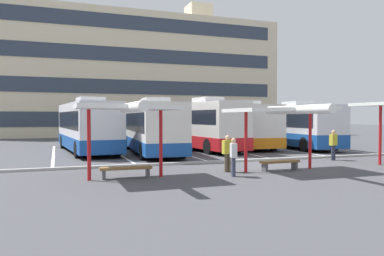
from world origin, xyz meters
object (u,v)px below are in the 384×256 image
at_px(coach_bus_4, 287,126).
at_px(bench_0, 126,170).
at_px(waiting_passenger_1, 228,151).
at_px(waiting_shelter_1, 283,111).
at_px(waiting_passenger_0, 233,155).
at_px(waiting_shelter_0, 127,109).
at_px(coach_bus_3, 239,126).
at_px(waiting_passenger_2, 333,143).
at_px(coach_bus_1, 152,128).
at_px(coach_bus_0, 87,127).
at_px(bench_1, 280,163).
at_px(coach_bus_2, 200,126).

bearing_deg(coach_bus_4, bench_0, -142.65).
xyz_separation_m(bench_0, waiting_passenger_1, (4.43, 0.22, 0.56)).
distance_m(waiting_shelter_1, waiting_passenger_0, 3.26).
distance_m(waiting_shelter_1, waiting_passenger_1, 2.99).
bearing_deg(waiting_passenger_1, waiting_shelter_0, -173.30).
relative_size(coach_bus_3, waiting_passenger_2, 6.37).
relative_size(coach_bus_1, waiting_shelter_0, 2.24).
xyz_separation_m(coach_bus_0, coach_bus_1, (3.88, -2.54, -0.04)).
bearing_deg(coach_bus_3, coach_bus_4, -11.72).
distance_m(bench_0, waiting_passenger_1, 4.47).
xyz_separation_m(coach_bus_3, coach_bus_4, (3.86, -0.80, -0.03)).
distance_m(waiting_passenger_1, waiting_passenger_2, 7.64).
height_order(coach_bus_3, waiting_passenger_0, coach_bus_3).
bearing_deg(waiting_shelter_0, waiting_passenger_0, -9.48).
xyz_separation_m(coach_bus_1, coach_bus_3, (7.79, 2.79, 0.02)).
distance_m(waiting_shelter_0, bench_1, 7.18).
bearing_deg(coach_bus_1, waiting_shelter_0, -108.78).
xyz_separation_m(coach_bus_3, bench_0, (-11.11, -12.23, -1.32)).
bearing_deg(coach_bus_2, waiting_passenger_2, -63.73).
distance_m(waiting_shelter_0, waiting_passenger_2, 12.19).
relative_size(coach_bus_0, coach_bus_4, 0.88).
bearing_deg(waiting_passenger_1, coach_bus_3, 60.93).
bearing_deg(coach_bus_4, coach_bus_2, -178.63).
bearing_deg(waiting_shelter_1, coach_bus_4, 55.31).
xyz_separation_m(coach_bus_0, waiting_shelter_1, (7.35, -12.38, 0.97)).
height_order(coach_bus_1, bench_1, coach_bus_1).
distance_m(coach_bus_2, waiting_passenger_0, 12.69).
xyz_separation_m(coach_bus_0, coach_bus_2, (7.93, -0.74, 0.05)).
height_order(coach_bus_3, waiting_passenger_2, coach_bus_3).
relative_size(waiting_shelter_1, waiting_passenger_2, 2.94).
bearing_deg(coach_bus_4, waiting_shelter_1, -124.69).
distance_m(coach_bus_0, coach_bus_4, 15.55).
bearing_deg(waiting_passenger_2, coach_bus_2, 116.27).
xyz_separation_m(coach_bus_3, bench_1, (-4.32, -12.43, -1.32)).
height_order(coach_bus_2, waiting_passenger_1, coach_bus_2).
bearing_deg(waiting_passenger_2, coach_bus_3, 93.91).
relative_size(coach_bus_0, waiting_passenger_1, 6.87).
height_order(coach_bus_2, coach_bus_4, coach_bus_2).
relative_size(coach_bus_4, waiting_shelter_0, 2.66).
bearing_deg(waiting_passenger_1, bench_0, -177.22).
relative_size(waiting_shelter_0, waiting_passenger_1, 2.95).
xyz_separation_m(coach_bus_3, waiting_passenger_2, (0.68, -9.96, -0.70)).
bearing_deg(waiting_passenger_1, bench_1, -10.06).
bearing_deg(coach_bus_2, waiting_shelter_0, -122.50).
xyz_separation_m(waiting_passenger_1, waiting_passenger_2, (7.36, 2.05, 0.05)).
bearing_deg(waiting_shelter_1, waiting_passenger_2, 28.06).
bearing_deg(coach_bus_2, waiting_passenger_1, -104.86).
height_order(bench_0, waiting_passenger_1, waiting_passenger_1).
bearing_deg(coach_bus_2, waiting_passenger_0, -104.81).
relative_size(waiting_shelter_1, bench_1, 2.61).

